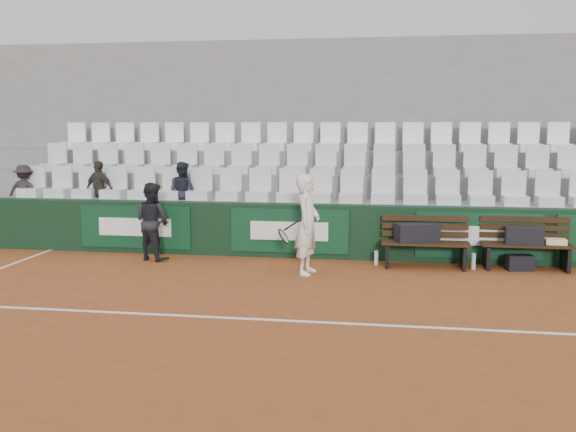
% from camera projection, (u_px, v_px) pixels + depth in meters
% --- Properties ---
extents(ground, '(80.00, 80.00, 0.00)m').
position_uv_depth(ground, '(258.00, 320.00, 8.17)').
color(ground, '#954921').
rests_on(ground, ground).
extents(court_baseline, '(18.00, 0.06, 0.01)m').
position_uv_depth(court_baseline, '(258.00, 319.00, 8.17)').
color(court_baseline, white).
rests_on(court_baseline, ground).
extents(back_barrier, '(18.00, 0.34, 1.00)m').
position_uv_depth(back_barrier, '(305.00, 231.00, 11.99)').
color(back_barrier, black).
rests_on(back_barrier, ground).
extents(grandstand_tier_front, '(18.00, 0.95, 1.00)m').
position_uv_depth(grandstand_tier_front, '(305.00, 226.00, 12.62)').
color(grandstand_tier_front, gray).
rests_on(grandstand_tier_front, ground).
extents(grandstand_tier_mid, '(18.00, 0.95, 1.45)m').
position_uv_depth(grandstand_tier_mid, '(311.00, 208.00, 13.52)').
color(grandstand_tier_mid, gray).
rests_on(grandstand_tier_mid, ground).
extents(grandstand_tier_back, '(18.00, 0.95, 1.90)m').
position_uv_depth(grandstand_tier_back, '(317.00, 193.00, 14.42)').
color(grandstand_tier_back, gray).
rests_on(grandstand_tier_back, ground).
extents(grandstand_rear_wall, '(18.00, 0.30, 4.40)m').
position_uv_depth(grandstand_rear_wall, '(320.00, 137.00, 14.85)').
color(grandstand_rear_wall, gray).
rests_on(grandstand_rear_wall, ground).
extents(seat_row_front, '(11.90, 0.44, 0.63)m').
position_uv_depth(seat_row_front, '(304.00, 185.00, 12.34)').
color(seat_row_front, silver).
rests_on(seat_row_front, grandstand_tier_front).
extents(seat_row_mid, '(11.90, 0.44, 0.63)m').
position_uv_depth(seat_row_mid, '(311.00, 159.00, 13.20)').
color(seat_row_mid, silver).
rests_on(seat_row_mid, grandstand_tier_mid).
extents(seat_row_back, '(11.90, 0.44, 0.63)m').
position_uv_depth(seat_row_back, '(316.00, 136.00, 14.07)').
color(seat_row_back, white).
rests_on(seat_row_back, grandstand_tier_back).
extents(bench_left, '(1.50, 0.56, 0.45)m').
position_uv_depth(bench_left, '(425.00, 255.00, 11.14)').
color(bench_left, '#321F0F').
rests_on(bench_left, ground).
extents(bench_right, '(1.50, 0.56, 0.45)m').
position_uv_depth(bench_right, '(526.00, 257.00, 10.99)').
color(bench_right, black).
rests_on(bench_right, ground).
extents(sports_bag_left, '(0.80, 0.55, 0.32)m').
position_uv_depth(sports_bag_left, '(417.00, 233.00, 11.14)').
color(sports_bag_left, black).
rests_on(sports_bag_left, bench_left).
extents(sports_bag_right, '(0.63, 0.33, 0.28)m').
position_uv_depth(sports_bag_right, '(524.00, 236.00, 10.92)').
color(sports_bag_right, black).
rests_on(sports_bag_right, bench_right).
extents(towel, '(0.35, 0.27, 0.09)m').
position_uv_depth(towel, '(556.00, 242.00, 10.89)').
color(towel, beige).
rests_on(towel, bench_right).
extents(sports_bag_ground, '(0.47, 0.33, 0.26)m').
position_uv_depth(sports_bag_ground, '(519.00, 263.00, 10.94)').
color(sports_bag_ground, black).
rests_on(sports_bag_ground, ground).
extents(water_bottle_near, '(0.07, 0.07, 0.25)m').
position_uv_depth(water_bottle_near, '(376.00, 258.00, 11.37)').
color(water_bottle_near, silver).
rests_on(water_bottle_near, ground).
extents(water_bottle_far, '(0.08, 0.08, 0.28)m').
position_uv_depth(water_bottle_far, '(473.00, 262.00, 10.99)').
color(water_bottle_far, silver).
rests_on(water_bottle_far, ground).
extents(tennis_player, '(0.74, 0.66, 1.67)m').
position_uv_depth(tennis_player, '(307.00, 224.00, 10.60)').
color(tennis_player, white).
rests_on(tennis_player, ground).
extents(ball_kid, '(0.85, 0.77, 1.43)m').
position_uv_depth(ball_kid, '(152.00, 221.00, 11.75)').
color(ball_kid, black).
rests_on(ball_kid, ground).
extents(spectator_a, '(0.75, 0.49, 1.10)m').
position_uv_depth(spectator_a, '(23.00, 170.00, 13.26)').
color(spectator_a, black).
rests_on(spectator_a, grandstand_tier_front).
extents(spectator_b, '(0.76, 0.50, 1.20)m').
position_uv_depth(spectator_b, '(99.00, 168.00, 13.00)').
color(spectator_b, '#302C26').
rests_on(spectator_b, grandstand_tier_front).
extents(spectator_c, '(0.69, 0.61, 1.19)m').
position_uv_depth(spectator_c, '(182.00, 169.00, 12.73)').
color(spectator_c, black).
rests_on(spectator_c, grandstand_tier_front).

